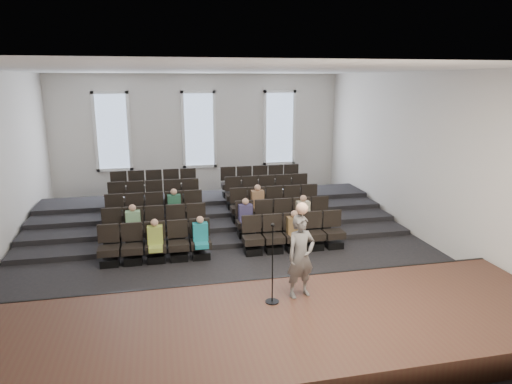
# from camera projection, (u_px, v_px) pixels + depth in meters

# --- Properties ---
(ground) EXTENTS (14.00, 14.00, 0.00)m
(ground) POSITION_uv_depth(u_px,v_px,m) (224.00, 248.00, 13.21)
(ground) COLOR black
(ground) RESTS_ON ground
(ceiling) EXTENTS (12.00, 14.00, 0.02)m
(ceiling) POSITION_uv_depth(u_px,v_px,m) (221.00, 70.00, 12.01)
(ceiling) COLOR white
(ceiling) RESTS_ON ground
(wall_back) EXTENTS (12.00, 0.04, 5.00)m
(wall_back) POSITION_uv_depth(u_px,v_px,m) (199.00, 134.00, 19.27)
(wall_back) COLOR silver
(wall_back) RESTS_ON ground
(wall_front) EXTENTS (12.00, 0.04, 5.00)m
(wall_front) POSITION_uv_depth(u_px,v_px,m) (300.00, 257.00, 5.95)
(wall_front) COLOR silver
(wall_front) RESTS_ON ground
(wall_right) EXTENTS (0.04, 14.00, 5.00)m
(wall_right) POSITION_uv_depth(u_px,v_px,m) (419.00, 156.00, 13.85)
(wall_right) COLOR silver
(wall_right) RESTS_ON ground
(stage) EXTENTS (11.80, 3.60, 0.50)m
(stage) POSITION_uv_depth(u_px,v_px,m) (265.00, 334.00, 8.31)
(stage) COLOR #40281B
(stage) RESTS_ON ground
(stage_lip) EXTENTS (11.80, 0.06, 0.52)m
(stage_lip) POSITION_uv_depth(u_px,v_px,m) (246.00, 291.00, 9.99)
(stage_lip) COLOR black
(stage_lip) RESTS_ON ground
(risers) EXTENTS (11.80, 4.80, 0.60)m
(risers) POSITION_uv_depth(u_px,v_px,m) (211.00, 212.00, 16.17)
(risers) COLOR black
(risers) RESTS_ON ground
(seating_rows) EXTENTS (6.80, 4.70, 1.67)m
(seating_rows) POSITION_uv_depth(u_px,v_px,m) (217.00, 211.00, 14.51)
(seating_rows) COLOR black
(seating_rows) RESTS_ON ground
(windows) EXTENTS (8.44, 0.10, 3.24)m
(windows) POSITION_uv_depth(u_px,v_px,m) (199.00, 130.00, 19.15)
(windows) COLOR white
(windows) RESTS_ON wall_back
(audience) EXTENTS (5.45, 2.64, 1.10)m
(audience) POSITION_uv_depth(u_px,v_px,m) (222.00, 218.00, 13.32)
(audience) COLOR #A0B548
(audience) RESTS_ON seating_rows
(speaker) EXTENTS (0.70, 0.55, 1.69)m
(speaker) POSITION_uv_depth(u_px,v_px,m) (301.00, 256.00, 9.05)
(speaker) COLOR #5B5956
(speaker) RESTS_ON stage
(mic_stand) EXTENTS (0.27, 0.27, 1.63)m
(mic_stand) POSITION_uv_depth(u_px,v_px,m) (272.00, 279.00, 8.85)
(mic_stand) COLOR black
(mic_stand) RESTS_ON stage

